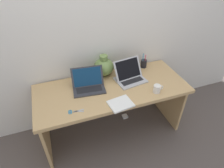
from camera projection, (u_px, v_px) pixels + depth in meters
name	position (u px, v px, depth m)	size (l,w,h in m)	color
ground_plane	(112.00, 130.00, 2.53)	(6.00, 6.00, 0.00)	#564C47
back_wall	(100.00, 32.00, 2.10)	(4.40, 0.04, 2.40)	silver
desk	(112.00, 97.00, 2.19)	(1.68, 0.69, 0.71)	tan
laptop_left	(88.00, 83.00, 2.07)	(0.36, 0.27, 0.22)	#333338
laptop_right	(129.00, 75.00, 2.19)	(0.36, 0.30, 0.23)	#B2B2B7
green_vase	(104.00, 66.00, 2.25)	(0.23, 0.23, 0.25)	#75934C
notebook_stack	(121.00, 104.00, 1.88)	(0.23, 0.19, 0.02)	white
coffee_mug	(157.00, 89.00, 2.02)	(0.11, 0.08, 0.09)	white
pen_cup	(144.00, 63.00, 2.41)	(0.08, 0.08, 0.19)	black
scissors	(73.00, 112.00, 1.81)	(0.15, 0.07, 0.01)	#B7B7BC
power_brick	(125.00, 116.00, 2.70)	(0.07, 0.07, 0.03)	white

